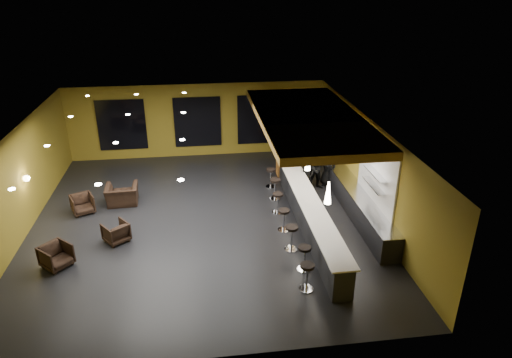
{
  "coord_description": "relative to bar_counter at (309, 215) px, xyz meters",
  "views": [
    {
      "loc": [
        -0.01,
        -14.5,
        8.22
      ],
      "look_at": [
        2.0,
        0.5,
        1.3
      ],
      "focal_mm": 32.0,
      "sensor_mm": 36.0,
      "label": 1
    }
  ],
  "objects": [
    {
      "name": "window_left",
      "position": [
        -7.15,
        7.44,
        1.2
      ],
      "size": [
        2.2,
        0.06,
        2.4
      ],
      "primitive_type": "cube",
      "color": "black",
      "rests_on": "wall_back"
    },
    {
      "name": "wall_front",
      "position": [
        -3.65,
        -5.55,
        1.25
      ],
      "size": [
        12.0,
        0.1,
        3.5
      ],
      "primitive_type": "cube",
      "color": "olive",
      "rests_on": "floor"
    },
    {
      "name": "bar_stool_6",
      "position": [
        -0.77,
        3.45,
        0.03
      ],
      "size": [
        0.42,
        0.42,
        0.82
      ],
      "rotation": [
        0.0,
        0.0,
        0.07
      ],
      "color": "silver",
      "rests_on": "floor"
    },
    {
      "name": "bar_stool_5",
      "position": [
        -0.78,
        2.33,
        0.05
      ],
      "size": [
        0.43,
        0.43,
        0.86
      ],
      "rotation": [
        0.0,
        0.0,
        0.37
      ],
      "color": "silver",
      "rests_on": "floor"
    },
    {
      "name": "armchair_a",
      "position": [
        -8.12,
        -1.22,
        -0.13
      ],
      "size": [
        1.12,
        1.12,
        0.73
      ],
      "primitive_type": "imported",
      "rotation": [
        0.0,
        0.0,
        0.83
      ],
      "color": "black",
      "rests_on": "floor"
    },
    {
      "name": "wall_right",
      "position": [
        2.4,
        1.0,
        1.25
      ],
      "size": [
        0.1,
        13.0,
        3.5
      ],
      "primitive_type": "cube",
      "color": "olive",
      "rests_on": "floor"
    },
    {
      "name": "window_right",
      "position": [
        -0.65,
        7.44,
        1.2
      ],
      "size": [
        2.2,
        0.06,
        2.4
      ],
      "primitive_type": "cube",
      "color": "black",
      "rests_on": "wall_back"
    },
    {
      "name": "window_center",
      "position": [
        -3.65,
        7.44,
        1.2
      ],
      "size": [
        2.2,
        0.06,
        2.4
      ],
      "primitive_type": "cube",
      "color": "black",
      "rests_on": "wall_back"
    },
    {
      "name": "wall_left",
      "position": [
        -9.7,
        1.0,
        1.25
      ],
      "size": [
        0.1,
        13.0,
        3.5
      ],
      "primitive_type": "cube",
      "color": "olive",
      "rests_on": "floor"
    },
    {
      "name": "bar_stool_3",
      "position": [
        -0.9,
        -0.06,
        0.01
      ],
      "size": [
        0.41,
        0.41,
        0.8
      ],
      "rotation": [
        0.0,
        0.0,
        -0.19
      ],
      "color": "silver",
      "rests_on": "floor"
    },
    {
      "name": "ceiling",
      "position": [
        -3.65,
        1.0,
        3.05
      ],
      "size": [
        12.0,
        13.0,
        0.1
      ],
      "primitive_type": "cube",
      "color": "black"
    },
    {
      "name": "staff_c",
      "position": [
        1.6,
        3.33,
        0.27
      ],
      "size": [
        0.88,
        0.75,
        1.53
      ],
      "primitive_type": "imported",
      "rotation": [
        0.0,
        0.0,
        -0.42
      ],
      "color": "black",
      "rests_on": "floor"
    },
    {
      "name": "staff_a",
      "position": [
        0.53,
        2.51,
        0.28
      ],
      "size": [
        0.67,
        0.56,
        1.55
      ],
      "primitive_type": "imported",
      "rotation": [
        0.0,
        0.0,
        0.39
      ],
      "color": "black",
      "rests_on": "floor"
    },
    {
      "name": "armchair_b",
      "position": [
        -6.54,
        0.0,
        -0.16
      ],
      "size": [
        1.03,
        1.03,
        0.68
      ],
      "primitive_type": "imported",
      "rotation": [
        0.0,
        0.0,
        3.78
      ],
      "color": "black",
      "rests_on": "floor"
    },
    {
      "name": "tile_backsplash",
      "position": [
        2.31,
        0.0,
        1.5
      ],
      "size": [
        0.06,
        3.2,
        2.4
      ],
      "primitive_type": "cube",
      "color": "white",
      "rests_on": "wall_right"
    },
    {
      "name": "wall_back",
      "position": [
        -3.65,
        7.55,
        1.25
      ],
      "size": [
        12.0,
        0.1,
        3.5
      ],
      "primitive_type": "cube",
      "color": "olive",
      "rests_on": "floor"
    },
    {
      "name": "bar_stool_1",
      "position": [
        -0.72,
        -2.4,
        0.02
      ],
      "size": [
        0.41,
        0.41,
        0.81
      ],
      "rotation": [
        0.0,
        0.0,
        0.41
      ],
      "color": "silver",
      "rests_on": "floor"
    },
    {
      "name": "pendant_2",
      "position": [
        0.0,
        3.0,
        1.85
      ],
      "size": [
        0.2,
        0.2,
        0.7
      ],
      "primitive_type": "cone",
      "color": "white",
      "rests_on": "wood_soffit"
    },
    {
      "name": "pendant_0",
      "position": [
        0.0,
        -2.0,
        1.85
      ],
      "size": [
        0.2,
        0.2,
        0.7
      ],
      "primitive_type": "cone",
      "color": "white",
      "rests_on": "wood_soffit"
    },
    {
      "name": "armchair_c",
      "position": [
        -8.05,
        2.19,
        -0.15
      ],
      "size": [
        1.01,
        1.02,
        0.71
      ],
      "primitive_type": "imported",
      "rotation": [
        0.0,
        0.0,
        0.43
      ],
      "color": "black",
      "rests_on": "floor"
    },
    {
      "name": "column",
      "position": [
        0.0,
        4.6,
        1.25
      ],
      "size": [
        0.6,
        0.6,
        3.5
      ],
      "primitive_type": "cube",
      "color": "#A25E24",
      "rests_on": "floor"
    },
    {
      "name": "wall_shelf_upper",
      "position": [
        2.17,
        -0.2,
        1.55
      ],
      "size": [
        0.3,
        1.5,
        0.03
      ],
      "primitive_type": "cube",
      "color": "silver",
      "rests_on": "wall_right"
    },
    {
      "name": "wall_shelf_lower",
      "position": [
        2.17,
        -0.2,
        1.1
      ],
      "size": [
        0.3,
        1.5,
        0.03
      ],
      "primitive_type": "cube",
      "color": "silver",
      "rests_on": "wall_right"
    },
    {
      "name": "prep_counter",
      "position": [
        2.0,
        0.5,
        -0.07
      ],
      "size": [
        0.7,
        6.0,
        0.86
      ],
      "primitive_type": "cube",
      "color": "black",
      "rests_on": "floor"
    },
    {
      "name": "wood_soffit",
      "position": [
        0.35,
        2.0,
        2.86
      ],
      "size": [
        3.6,
        8.0,
        0.28
      ],
      "primitive_type": "cube",
      "color": "#AE7E33",
      "rests_on": "ceiling"
    },
    {
      "name": "floor",
      "position": [
        -3.65,
        1.0,
        -0.55
      ],
      "size": [
        12.0,
        13.0,
        0.1
      ],
      "primitive_type": "cube",
      "color": "black",
      "rests_on": "ground"
    },
    {
      "name": "prep_top",
      "position": [
        2.0,
        0.5,
        0.39
      ],
      "size": [
        0.72,
        6.0,
        0.03
      ],
      "primitive_type": "cube",
      "color": "silver",
      "rests_on": "prep_counter"
    },
    {
      "name": "pendant_1",
      "position": [
        0.0,
        0.5,
        1.85
      ],
      "size": [
        0.2,
        0.2,
        0.7
      ],
      "primitive_type": "cone",
      "color": "white",
      "rests_on": "wood_soffit"
    },
    {
      "name": "bar_counter",
      "position": [
        0.0,
        0.0,
        0.0
      ],
      "size": [
        0.6,
        8.0,
        1.0
      ],
      "primitive_type": "cube",
      "color": "black",
      "rests_on": "floor"
    },
    {
      "name": "bar_top",
      "position": [
        0.0,
        0.0,
        0.52
      ],
      "size": [
        0.78,
        8.1,
        0.05
      ],
      "primitive_type": "cube",
      "color": "silver",
      "rests_on": "bar_counter"
    },
    {
      "name": "bar_stool_2",
      "position": [
        -0.88,
        -1.27,
        0.05
      ],
      "size": [
        0.43,
        0.43,
        0.85
      ],
      "rotation": [
        0.0,
        0.0,
        -0.07
      ],
      "color": "silver",
      "rests_on": "floor"
    },
    {
      "name": "armchair_d",
      "position": [
        -6.68,
        2.72,
        -0.11
      ],
      "size": [
        1.23,
        1.09,
        0.77
      ],
      "primitive_type": "imported",
      "rotation": [
        0.0,
        0.0,
        3.18
      ],
      "color": "black",
      "rests_on": "floor"
    },
    {
      "name": "staff_b",
      "position": [
        1.1,
        3.04,
        0.42
      ],
      "size": [
        0.93,
        0.74,
        1.84
      ],
      "primitive_type": "imported",
      "rotation": [
        0.0,
        0.0,
        0.04
      ],
      "color": "black",
      "rests_on": "floor"
    },
    {
      "name": "wall_sconce",
      "position": [
        -9.53,
        1.5,
        1.3
      ],
      "size": [
        0.22,
        0.22,
        0.22
      ],
      "primitive_type": "sphere",
      "color": "#FFE5B2",
      "rests_on": "wall_left"
    },
    {
      "name": "bar_stool_0",
      "position": [
        -0.86,
        -3.33,
        0.04
      ],
      "size": [
        0.43,
        0.43,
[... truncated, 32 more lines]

